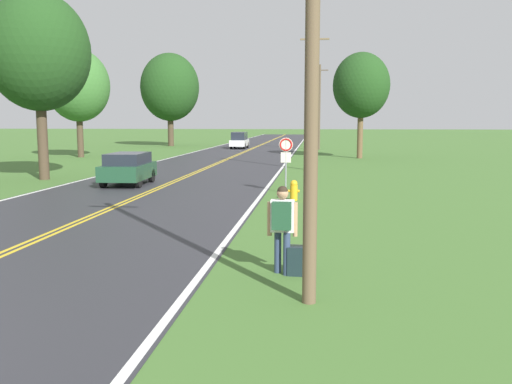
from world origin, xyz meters
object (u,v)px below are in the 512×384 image
Objects in this scene: suitcase at (297,261)px; traffic_sign at (286,152)px; car_white_van_mid_near at (239,140)px; tree_left_verge at (78,86)px; tree_mid_treeline at (38,52)px; hitchhiker_person at (282,221)px; tree_behind_sign at (170,87)px; car_dark_green_hatchback_approaching at (128,168)px; fire_hydrant at (294,190)px; tree_far_back at (361,86)px.

suitcase is 12.78m from traffic_sign.
traffic_sign reaches higher than car_white_van_mid_near.
tree_left_verge reaches higher than traffic_sign.
traffic_sign is 14.67m from tree_mid_treeline.
tree_left_verge is (-19.04, 21.52, 4.28)m from traffic_sign.
tree_behind_sign is at bearing 19.20° from hitchhiker_person.
hitchhiker_person is 39.71m from tree_left_verge.
tree_behind_sign is 42.38m from car_dark_green_hatchback_approaching.
hitchhiker_person is 0.47× the size of car_dark_green_hatchback_approaching.
car_dark_green_hatchback_approaching is at bearing -59.98° from tree_left_verge.
car_dark_green_hatchback_approaching is at bearing 152.66° from fire_hydrant.
traffic_sign is (-0.45, 2.12, 1.40)m from fire_hydrant.
tree_far_back is at bearing 3.27° from tree_left_verge.
suitcase is at bearing -171.01° from car_white_van_mid_near.
tree_left_verge reaches higher than fire_hydrant.
car_dark_green_hatchback_approaching is at bearing 164.52° from traffic_sign.
tree_far_back is 2.25× the size of car_dark_green_hatchback_approaching.
traffic_sign is 0.62× the size of car_dark_green_hatchback_approaching.
tree_far_back is at bearing -42.77° from tree_behind_sign.
suitcase is at bearing -151.76° from car_dark_green_hatchback_approaching.
tree_far_back is at bearing 46.08° from tree_mid_treeline.
hitchhiker_person is 22.41m from tree_mid_treeline.
car_dark_green_hatchback_approaching reaches higher than fire_hydrant.
tree_left_verge is (-19.71, 34.12, 4.97)m from hitchhiker_person.
hitchhiker_person reaches higher than fire_hydrant.
car_dark_green_hatchback_approaching is (5.36, -1.90, -5.83)m from tree_mid_treeline.
car_dark_green_hatchback_approaching is 0.86× the size of car_white_van_mid_near.
tree_behind_sign is at bearing 59.91° from car_white_van_mid_near.
suitcase is 36.20m from tree_far_back.
fire_hydrant is 9.37m from car_dark_green_hatchback_approaching.
tree_left_verge reaches higher than suitcase.
traffic_sign is at bearing -102.05° from tree_far_back.
fire_hydrant reaches higher than suitcase.
tree_far_back is (18.11, 18.80, -0.66)m from tree_mid_treeline.
suitcase is at bearing -96.28° from tree_far_back.
car_white_van_mid_near is (-8.46, 50.36, 0.67)m from suitcase.
traffic_sign reaches higher than hitchhiker_person.
tree_far_back is at bearing -34.18° from car_dark_green_hatchback_approaching.
tree_left_verge is 23.96m from tree_far_back.
car_white_van_mid_near is (-7.49, 37.71, -0.84)m from traffic_sign.
fire_hydrant is 2.58m from traffic_sign.
tree_mid_treeline is (3.73, -39.00, -0.56)m from tree_behind_sign.
car_white_van_mid_near is at bearing -3.17° from car_dark_green_hatchback_approaching.
tree_behind_sign reaches higher than car_dark_green_hatchback_approaching.
suitcase is at bearing -59.64° from tree_left_verge.
tree_left_verge is 0.80× the size of tree_behind_sign.
tree_left_verge is at bearing 108.44° from tree_mid_treeline.
tree_left_verge is at bearing -95.53° from tree_behind_sign.
hitchhiker_person is at bearing -59.99° from tree_left_verge.
hitchhiker_person is 2.25× the size of fire_hydrant.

